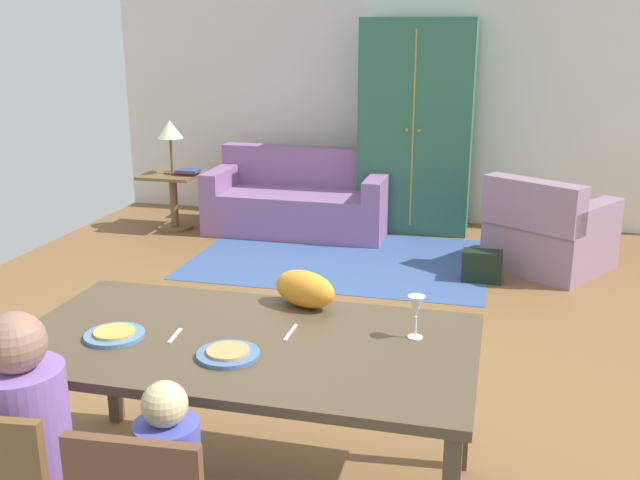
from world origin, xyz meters
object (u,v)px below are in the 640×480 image
cat (305,289)px  wine_glass (416,308)px  couch (300,201)px  table_lamp (170,131)px  armoire (417,127)px  side_table (173,193)px  book_lower (187,173)px  book_upper (188,171)px  plate_near_child (228,355)px  person_man (36,467)px  dining_table (244,353)px  plate_near_man (115,335)px  handbag (482,266)px  armchair (548,234)px

cat → wine_glass: bearing=-1.2°
couch → table_lamp: (-1.27, -0.26, 0.71)m
armoire → side_table: size_ratio=3.62×
book_lower → book_upper: bearing=-51.2°
plate_near_child → book_lower: bearing=116.1°
person_man → cat: size_ratio=3.47×
plate_near_child → armoire: (0.14, 4.89, 0.28)m
plate_near_child → cat: (0.15, 0.60, 0.08)m
side_table → plate_near_child: bearing=-62.2°
person_man → couch: person_man is taller
dining_table → plate_near_man: (-0.53, -0.12, 0.07)m
plate_near_child → person_man: bearing=-135.6°
plate_near_man → book_upper: (-1.53, 4.16, -0.15)m
cat → plate_near_man: bearing=-119.3°
cat → book_lower: size_ratio=1.45×
plate_near_man → couch: 4.50m
handbag → book_upper: bearing=163.7°
cat → handbag: (0.75, 2.76, -0.71)m
side_table → handbag: side_table is taller
plate_near_man → book_upper: plate_near_man is taller
cat → armchair: 3.50m
cat → couch: bearing=128.3°
armchair → side_table: 3.69m
person_man → table_lamp: (-1.71, 4.78, 0.50)m
handbag → armoire: bearing=116.2°
dining_table → book_lower: dining_table is taller
plate_near_man → side_table: bearing=112.2°
dining_table → book_lower: size_ratio=8.72×
armchair → table_lamp: (-3.66, 0.45, 0.69)m
couch → table_lamp: size_ratio=3.33×
cat → plate_near_child: bearing=-81.8°
table_lamp → armchair: bearing=-6.9°
handbag → side_table: bearing=164.0°
cat → armchair: bearing=90.9°
person_man → handbag: size_ratio=3.47×
plate_near_man → handbag: plate_near_man is taller
person_man → book_upper: (-1.52, 4.74, 0.11)m
couch → book_upper: 1.17m
couch → side_table: 1.30m
wine_glass → couch: 4.52m
armchair → side_table: armchair is taller
person_man → book_lower: 5.03m
side_table → couch: bearing=11.5°
plate_near_man → wine_glass: size_ratio=1.34×
book_upper → book_lower: bearing=128.8°
dining_table → armoire: bearing=88.2°
cat → dining_table: bearing=-87.5°
plate_near_child → wine_glass: (0.69, 0.36, 0.12)m
table_lamp → book_upper: bearing=-10.5°
book_upper → plate_near_child: bearing=-64.1°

